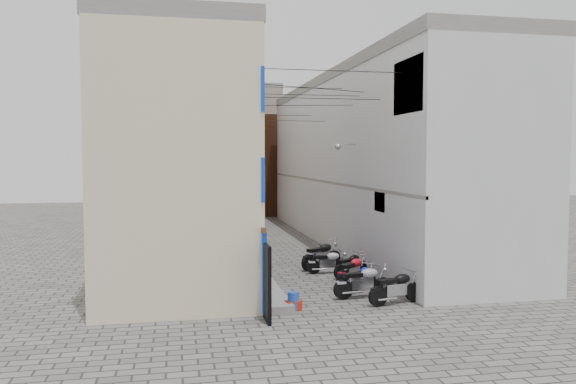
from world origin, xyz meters
TOP-DOWN VIEW (x-y plane):
  - ground at (0.00, 0.00)m, footprint 90.00×90.00m
  - plinth at (-2.05, 13.00)m, footprint 0.90×26.00m
  - building_left at (-4.98, 12.95)m, footprint 5.10×27.00m
  - building_right at (5.00, 13.00)m, footprint 5.94×26.00m
  - building_far_brick_left at (-2.00, 28.00)m, footprint 6.00×6.00m
  - building_far_brick_right at (3.00, 30.00)m, footprint 5.00×6.00m
  - building_far_concrete at (0.00, 34.00)m, footprint 8.00×5.00m
  - far_shopfront at (0.00, 25.20)m, footprint 2.00×0.30m
  - overhead_wires at (0.00, 7.64)m, footprint 5.80×13.02m
  - motorcycle_a at (1.80, 0.53)m, footprint 2.11×1.07m
  - motorcycle_b at (1.01, 1.48)m, footprint 2.12×0.83m
  - motorcycle_c at (1.33, 2.50)m, footprint 1.63×1.48m
  - motorcycle_d at (1.31, 3.49)m, footprint 1.90×1.70m
  - motorcycle_e at (1.61, 4.69)m, footprint 1.82×1.37m
  - motorcycle_f at (0.92, 5.48)m, footprint 1.82×0.70m
  - motorcycle_g at (0.91, 6.52)m, footprint 2.22×1.68m
  - person_a at (-2.35, 2.91)m, footprint 0.52×0.66m
  - person_b at (-1.71, 7.06)m, footprint 0.70×0.85m
  - water_jug_near at (-1.55, 0.50)m, footprint 0.41×0.41m
  - water_jug_far at (-1.55, 0.50)m, footprint 0.44×0.44m
  - red_crate at (-1.55, 0.50)m, footprint 0.51×0.43m

SIDE VIEW (x-z plane):
  - ground at x=0.00m, z-range 0.00..0.00m
  - plinth at x=-2.05m, z-range 0.00..0.25m
  - red_crate at x=-1.55m, z-range 0.00..0.28m
  - water_jug_near at x=-1.55m, z-range 0.00..0.55m
  - water_jug_far at x=-1.55m, z-range 0.00..0.55m
  - motorcycle_c at x=1.33m, z-range 0.00..0.97m
  - motorcycle_e at x=1.61m, z-range 0.00..1.03m
  - motorcycle_f at x=0.92m, z-range 0.00..1.03m
  - motorcycle_d at x=1.31m, z-range 0.00..1.13m
  - motorcycle_a at x=1.80m, z-range 0.00..1.17m
  - motorcycle_b at x=1.01m, z-range 0.00..1.20m
  - motorcycle_g at x=0.91m, z-range 0.00..1.26m
  - person_a at x=-2.35m, z-range 0.25..1.82m
  - person_b at x=-1.71m, z-range 0.25..1.87m
  - far_shopfront at x=0.00m, z-range 0.00..2.40m
  - building_far_brick_right at x=3.00m, z-range 0.00..8.00m
  - building_left at x=-4.98m, z-range 0.00..9.00m
  - building_right at x=5.00m, z-range 0.01..9.01m
  - building_far_brick_left at x=-2.00m, z-range 0.00..10.00m
  - building_far_concrete at x=0.00m, z-range 0.00..11.00m
  - overhead_wires at x=0.00m, z-range 6.46..7.79m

